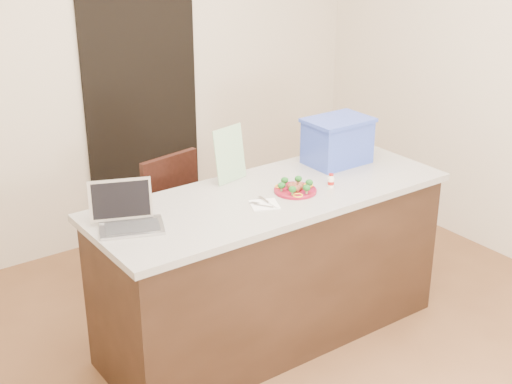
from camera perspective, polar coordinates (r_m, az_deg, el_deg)
ground at (r=4.21m, az=3.24°, el=-12.78°), size 4.00×4.00×0.00m
room_shell at (r=3.53m, az=3.82°, el=9.18°), size 4.00×4.00×4.00m
doorway at (r=5.36m, az=-9.07°, el=6.79°), size 0.90×0.02×2.00m
island at (r=4.13m, az=1.21°, el=-5.93°), size 2.06×0.76×0.92m
plate at (r=3.95m, az=3.16°, el=0.14°), size 0.24×0.24×0.02m
meatballs at (r=3.95m, az=3.20°, el=0.46°), size 0.09×0.10×0.04m
broccoli at (r=3.94m, az=3.17°, el=0.64°), size 0.19×0.20×0.04m
pepper_rings at (r=3.95m, az=3.17°, el=0.25°), size 0.20×0.22×0.01m
napkin at (r=3.78m, az=0.68°, el=-1.02°), size 0.19×0.19×0.01m
fork at (r=3.77m, az=0.38°, el=-0.98°), size 0.07×0.13×0.00m
knife at (r=3.78m, az=1.19°, el=-0.90°), size 0.03×0.18×0.01m
yogurt_bottle at (r=4.03m, az=6.01°, el=0.84°), size 0.04×0.04×0.08m
laptop at (r=3.59m, az=-10.33°, el=-1.75°), size 0.37×0.35×0.22m
leaflet at (r=4.05m, az=-2.12°, el=3.03°), size 0.23×0.09×0.32m
blue_box at (r=4.36m, az=6.53°, el=4.10°), size 0.39×0.28×0.28m
chair at (r=4.51m, az=-6.12°, el=-2.37°), size 0.49×0.49×0.95m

